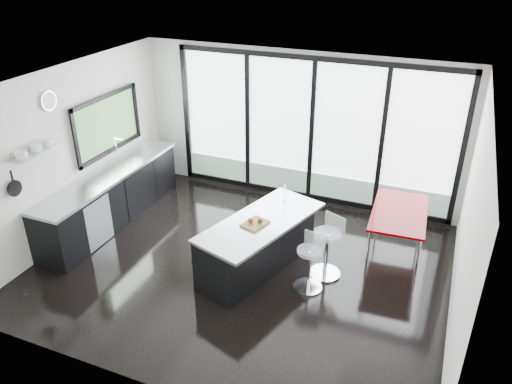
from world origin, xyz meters
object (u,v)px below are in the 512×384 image
at_px(bar_stool_near, 309,269).
at_px(red_table, 396,232).
at_px(island, 257,243).
at_px(bar_stool_far, 326,254).

bearing_deg(bar_stool_near, red_table, 64.40).
bearing_deg(red_table, island, -147.61).
relative_size(bar_stool_near, bar_stool_far, 0.89).
xyz_separation_m(bar_stool_near, red_table, (1.01, 1.38, 0.05)).
xyz_separation_m(bar_stool_near, bar_stool_far, (0.14, 0.41, 0.04)).
height_order(island, bar_stool_far, island).
bearing_deg(bar_stool_near, island, 177.57).
relative_size(bar_stool_far, red_table, 0.52).
distance_m(bar_stool_near, bar_stool_far, 0.43).
bearing_deg(red_table, bar_stool_near, -126.05).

